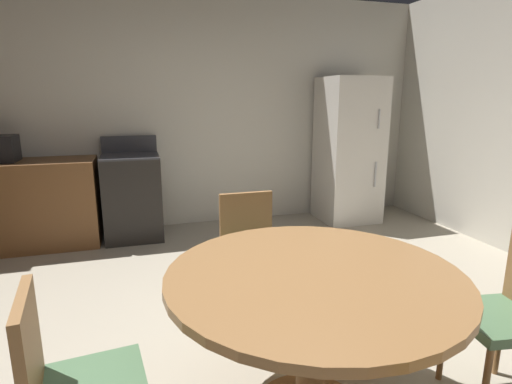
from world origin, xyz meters
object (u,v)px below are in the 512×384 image
(refrigerator, at_px, (349,151))
(chair_west, at_px, (70,384))
(dining_table, at_px, (313,302))
(oven_range, at_px, (133,196))
(chair_north, at_px, (251,248))

(refrigerator, bearing_deg, chair_west, -132.77)
(refrigerator, xyz_separation_m, dining_table, (-1.81, -2.94, -0.27))
(refrigerator, xyz_separation_m, chair_west, (-2.82, -3.05, -0.38))
(oven_range, relative_size, dining_table, 0.83)
(chair_west, height_order, chair_north, same)
(dining_table, bearing_deg, chair_north, 90.20)
(dining_table, bearing_deg, oven_range, 104.69)
(dining_table, xyz_separation_m, chair_west, (-1.01, -0.11, -0.11))
(oven_range, relative_size, chair_north, 1.26)
(refrigerator, relative_size, dining_table, 1.32)
(refrigerator, distance_m, dining_table, 3.46)
(chair_north, bearing_deg, chair_west, -41.90)
(oven_range, distance_m, chair_north, 2.12)
(oven_range, distance_m, chair_west, 3.12)
(dining_table, height_order, chair_north, chair_north)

